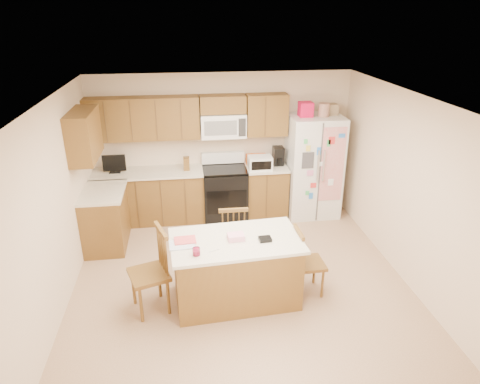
{
  "coord_description": "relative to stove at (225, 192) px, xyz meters",
  "views": [
    {
      "loc": [
        -0.67,
        -5.01,
        3.47
      ],
      "look_at": [
        0.06,
        0.35,
        1.14
      ],
      "focal_mm": 32.0,
      "sensor_mm": 36.0,
      "label": 1
    }
  ],
  "objects": [
    {
      "name": "ground",
      "position": [
        0.0,
        -1.94,
        -0.47
      ],
      "size": [
        4.5,
        4.5,
        0.0
      ],
      "primitive_type": "plane",
      "color": "#996D49",
      "rests_on": "ground"
    },
    {
      "name": "room_shell",
      "position": [
        0.0,
        -1.94,
        0.97
      ],
      "size": [
        4.6,
        4.6,
        2.52
      ],
      "color": "beige",
      "rests_on": "ground"
    },
    {
      "name": "cabinetry",
      "position": [
        -0.98,
        -0.15,
        0.44
      ],
      "size": [
        3.36,
        1.56,
        2.15
      ],
      "color": "brown",
      "rests_on": "ground"
    },
    {
      "name": "stove",
      "position": [
        0.0,
        0.0,
        0.0
      ],
      "size": [
        0.76,
        0.65,
        1.13
      ],
      "color": "black",
      "rests_on": "ground"
    },
    {
      "name": "refrigerator",
      "position": [
        1.57,
        -0.06,
        0.45
      ],
      "size": [
        0.9,
        0.79,
        2.04
      ],
      "color": "white",
      "rests_on": "ground"
    },
    {
      "name": "island",
      "position": [
        -0.11,
        -2.41,
        -0.03
      ],
      "size": [
        1.65,
        1.04,
        0.96
      ],
      "color": "brown",
      "rests_on": "ground"
    },
    {
      "name": "windsor_chair_left",
      "position": [
        -1.15,
        -2.47,
        0.04
      ],
      "size": [
        0.57,
        0.59,
        1.09
      ],
      "color": "brown",
      "rests_on": "ground"
    },
    {
      "name": "windsor_chair_back",
      "position": [
        -0.06,
        -1.62,
        -0.01
      ],
      "size": [
        0.43,
        0.41,
        0.98
      ],
      "color": "brown",
      "rests_on": "ground"
    },
    {
      "name": "windsor_chair_right",
      "position": [
        0.83,
        -2.38,
        -0.04
      ],
      "size": [
        0.39,
        0.41,
        0.93
      ],
      "color": "brown",
      "rests_on": "ground"
    }
  ]
}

